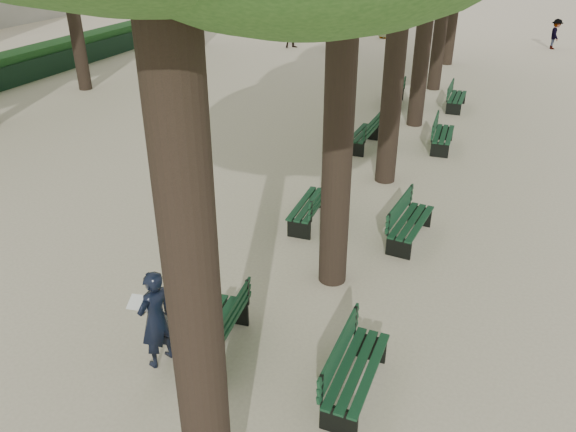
% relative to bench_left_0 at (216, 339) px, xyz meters
% --- Properties ---
extents(ground, '(120.00, 120.00, 0.00)m').
position_rel_bench_left_0_xyz_m(ground, '(-0.37, -0.36, -0.27)').
color(ground, beige).
rests_on(ground, ground).
extents(bench_left_0, '(0.71, 1.84, 0.92)m').
position_rel_bench_left_0_xyz_m(bench_left_0, '(0.00, 0.00, 0.00)').
color(bench_left_0, black).
rests_on(bench_left_0, ground).
extents(bench_left_1, '(0.59, 1.81, 0.92)m').
position_rel_bench_left_0_xyz_m(bench_left_1, '(0.00, 4.71, 0.00)').
color(bench_left_1, black).
rests_on(bench_left_1, ground).
extents(bench_left_2, '(0.67, 1.83, 0.92)m').
position_rel_bench_left_0_xyz_m(bench_left_2, '(0.00, 9.88, 0.00)').
color(bench_left_2, black).
rests_on(bench_left_2, ground).
extents(bench_left_3, '(0.57, 1.80, 0.92)m').
position_rel_bench_left_0_xyz_m(bench_left_3, '(0.00, 14.70, 0.00)').
color(bench_left_3, black).
rests_on(bench_left_3, ground).
extents(bench_right_0, '(0.64, 1.82, 0.92)m').
position_rel_bench_left_0_xyz_m(bench_right_0, '(2.27, -0.08, 0.00)').
color(bench_right_0, black).
rests_on(bench_right_0, ground).
extents(bench_right_1, '(0.79, 1.86, 0.92)m').
position_rel_bench_left_0_xyz_m(bench_right_1, '(2.27, 4.66, 0.00)').
color(bench_right_1, black).
rests_on(bench_right_1, ground).
extents(bench_right_2, '(0.61, 1.81, 0.92)m').
position_rel_bench_left_0_xyz_m(bench_right_2, '(2.27, 10.63, 0.00)').
color(bench_right_2, black).
rests_on(bench_right_2, ground).
extents(bench_right_3, '(0.60, 1.81, 0.92)m').
position_rel_bench_left_0_xyz_m(bench_right_3, '(2.27, 15.03, 0.00)').
color(bench_right_3, black).
rests_on(bench_right_3, ground).
extents(man_with_map, '(0.69, 0.73, 1.64)m').
position_rel_bench_left_0_xyz_m(man_with_map, '(-0.72, -0.47, 0.55)').
color(man_with_map, black).
rests_on(man_with_map, ground).
extents(pedestrian_d, '(0.89, 0.57, 1.69)m').
position_rel_bench_left_0_xyz_m(pedestrian_d, '(-3.20, 28.58, 0.57)').
color(pedestrian_d, '#262628').
rests_on(pedestrian_d, ground).
extents(pedestrian_e, '(1.55, 0.64, 1.63)m').
position_rel_bench_left_0_xyz_m(pedestrian_e, '(-4.98, 24.48, 0.55)').
color(pedestrian_e, '#262628').
rests_on(pedestrian_e, ground).
extents(pedestrian_b, '(0.45, 1.05, 1.57)m').
position_rel_bench_left_0_xyz_m(pedestrian_b, '(6.18, 28.51, 0.51)').
color(pedestrian_b, '#262628').
rests_on(pedestrian_b, ground).
extents(pedestrian_a, '(0.88, 0.85, 1.78)m').
position_rel_bench_left_0_xyz_m(pedestrian_a, '(-7.30, 23.93, 0.62)').
color(pedestrian_a, '#262628').
rests_on(pedestrian_a, ground).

